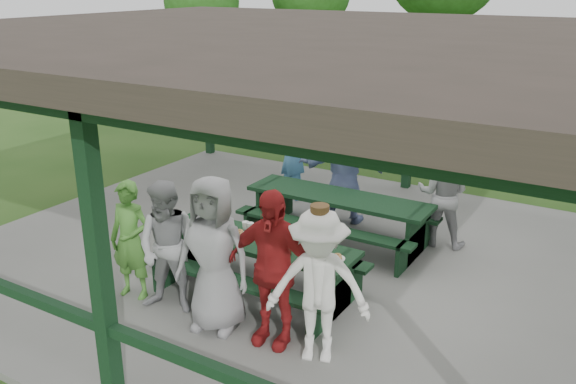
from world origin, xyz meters
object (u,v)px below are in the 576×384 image
Objects in this scene: spectator_lblue at (345,170)px; farm_trailer at (335,98)px; contestant_grey_left at (169,248)px; contestant_red at (272,268)px; spectator_grey at (443,194)px; contestant_white_fedora at (318,287)px; picnic_table_near at (257,259)px; picnic_table_far at (338,212)px; contestant_green at (131,240)px; contestant_grey_mid at (214,255)px; spectator_blue at (293,151)px.

farm_trailer is at bearing -78.72° from spectator_lblue.
contestant_grey_left is 1.41m from contestant_red.
contestant_white_fedora is at bearing 79.69° from spectator_grey.
contestant_white_fedora is 0.46× the size of farm_trailer.
picnic_table_near is 0.69× the size of farm_trailer.
spectator_grey is (2.18, 3.61, -0.01)m from contestant_grey_left.
contestant_grey_left is at bearing 161.30° from contestant_white_fedora.
picnic_table_far is at bearing -41.76° from farm_trailer.
spectator_grey is at bearing 67.31° from contestant_white_fedora.
contestant_red is at bearing -9.16° from contestant_green.
spectator_lblue is at bearing 92.37° from contestant_white_fedora.
contestant_white_fedora is (1.34, -0.86, 0.37)m from picnic_table_near.
picnic_table_near is 1.03m from contestant_grey_mid.
spectator_blue reaches higher than contestant_grey_left.
contestant_green is at bearing 163.37° from contestant_grey_left.
contestant_red reaches higher than picnic_table_near.
spectator_lblue is 1.41m from spectator_blue.
contestant_grey_mid is 11.57m from farm_trailer.
spectator_lblue is 8.06m from farm_trailer.
spectator_blue is at bearing 113.42° from picnic_table_near.
contestant_green is at bearing 160.43° from contestant_white_fedora.
spectator_grey is (1.68, -0.11, -0.07)m from spectator_lblue.
contestant_grey_left is 0.93× the size of spectator_blue.
spectator_grey is (1.39, 0.71, 0.33)m from picnic_table_far.
spectator_lblue is (-1.50, 3.68, 0.03)m from contestant_white_fedora.
picnic_table_far is at bearing 53.08° from contestant_green.
spectator_blue is (-1.49, 4.29, -0.04)m from contestant_grey_mid.
contestant_grey_mid is 1.04× the size of spectator_blue.
spectator_lblue is (-0.19, 3.75, -0.04)m from contestant_grey_mid.
picnic_table_far is 1.58× the size of contestant_red.
contestant_white_fedora is 12.02m from farm_trailer.
contestant_grey_mid is 3.75m from spectator_lblue.
contestant_grey_left is at bearing 51.56° from spectator_grey.
farm_trailer is at bearing 111.60° from picnic_table_near.
contestant_green reaches higher than farm_trailer.
picnic_table_near is 3.69m from spectator_blue.
picnic_table_near is at bearing 76.41° from spectator_lblue.
spectator_lblue is at bearing 68.19° from contestant_grey_left.
contestant_green is 0.85× the size of contestant_red.
contestant_grey_left reaches higher than spectator_grey.
spectator_grey is 9.05m from farm_trailer.
picnic_table_near is at bearing 81.50° from contestant_grey_mid.
spectator_lblue is 0.46× the size of farm_trailer.
picnic_table_near is 10.68m from farm_trailer.
picnic_table_near is 1.59× the size of contestant_grey_left.
contestant_grey_mid is 1.31m from contestant_white_fedora.
spectator_grey is (0.19, 3.58, -0.04)m from contestant_white_fedora.
spectator_lblue is at bearing 82.13° from contestant_grey_mid.
picnic_table_far is 3.03m from contestant_grey_left.
spectator_lblue is at bearing 109.81° from picnic_table_far.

